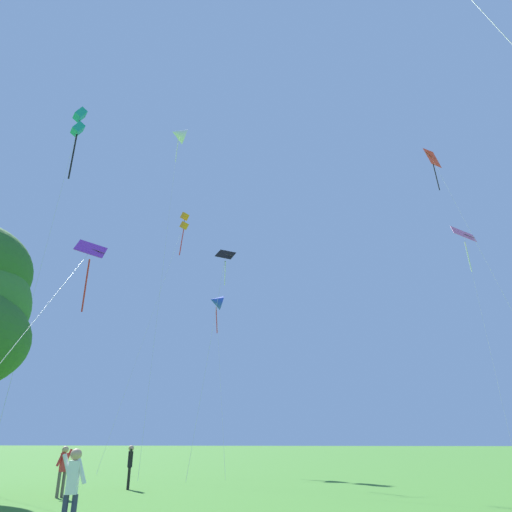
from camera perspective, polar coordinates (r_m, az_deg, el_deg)
kite_pink_low at (r=45.18m, az=23.79°, el=1.41°), size 2.09×5.03×19.70m
kite_black_large at (r=30.80m, az=-3.82°, el=-1.04°), size 1.33×5.10×13.72m
kite_blue_delta at (r=35.27m, az=-4.77°, el=-5.44°), size 3.19×8.15×12.03m
kite_white_distant at (r=45.41m, az=-9.26°, el=14.16°), size 4.07×12.21×28.79m
kite_teal_box at (r=34.14m, az=-20.50°, el=14.53°), size 2.81×6.49×22.23m
kite_red_high at (r=41.04m, az=20.80°, el=9.75°), size 3.66×9.52×23.93m
kite_purple_streamer at (r=16.69m, az=-19.72°, el=-0.73°), size 3.27×10.25×8.37m
kite_orange_box at (r=44.80m, az=-8.62°, el=3.93°), size 1.29×11.22×21.76m
person_child_small at (r=10.98m, az=-21.14°, el=-24.16°), size 0.53×0.23×1.65m
person_in_blue_jacket at (r=19.09m, az=-22.10°, el=-22.30°), size 0.38×0.46×1.62m
person_far_back at (r=21.39m, az=-14.86°, el=-22.81°), size 0.28×0.51×1.63m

